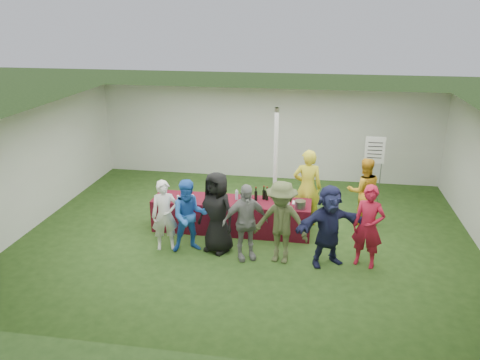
% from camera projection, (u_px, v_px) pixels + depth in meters
% --- Properties ---
extents(ground, '(60.00, 60.00, 0.00)m').
position_uv_depth(ground, '(247.00, 235.00, 10.62)').
color(ground, '#284719').
rests_on(ground, ground).
extents(tent, '(10.00, 10.00, 10.00)m').
position_uv_depth(tent, '(275.00, 164.00, 11.20)').
color(tent, white).
rests_on(tent, ground).
extents(serving_table, '(3.60, 0.80, 0.75)m').
position_uv_depth(serving_table, '(231.00, 215.00, 10.73)').
color(serving_table, maroon).
rests_on(serving_table, ground).
extents(wine_bottles, '(0.85, 0.17, 0.32)m').
position_uv_depth(wine_bottles, '(263.00, 195.00, 10.59)').
color(wine_bottles, black).
rests_on(wine_bottles, serving_table).
extents(wine_glasses, '(2.82, 0.15, 0.16)m').
position_uv_depth(wine_glasses, '(209.00, 199.00, 10.40)').
color(wine_glasses, silver).
rests_on(wine_glasses, serving_table).
extents(water_bottle, '(0.07, 0.07, 0.23)m').
position_uv_depth(water_bottle, '(237.00, 195.00, 10.62)').
color(water_bottle, silver).
rests_on(water_bottle, serving_table).
extents(bar_towel, '(0.25, 0.18, 0.03)m').
position_uv_depth(bar_towel, '(298.00, 203.00, 10.41)').
color(bar_towel, white).
rests_on(bar_towel, serving_table).
extents(dump_bucket, '(0.24, 0.24, 0.18)m').
position_uv_depth(dump_bucket, '(300.00, 205.00, 10.13)').
color(dump_bucket, slate).
rests_on(dump_bucket, serving_table).
extents(wine_list_sign, '(0.50, 0.03, 1.80)m').
position_uv_depth(wine_list_sign, '(374.00, 155.00, 11.98)').
color(wine_list_sign, slate).
rests_on(wine_list_sign, ground).
extents(staff_pourer, '(0.69, 0.47, 1.84)m').
position_uv_depth(staff_pourer, '(307.00, 188.00, 10.89)').
color(staff_pourer, gold).
rests_on(staff_pourer, ground).
extents(staff_back, '(0.88, 0.74, 1.62)m').
position_uv_depth(staff_back, '(364.00, 191.00, 10.98)').
color(staff_back, gold).
rests_on(staff_back, ground).
extents(customer_0, '(0.65, 0.54, 1.53)m').
position_uv_depth(customer_0, '(165.00, 215.00, 9.79)').
color(customer_0, white).
rests_on(customer_0, ground).
extents(customer_1, '(0.93, 0.83, 1.58)m').
position_uv_depth(customer_1, '(189.00, 216.00, 9.69)').
color(customer_1, blue).
rests_on(customer_1, ground).
extents(customer_2, '(1.01, 0.87, 1.74)m').
position_uv_depth(customer_2, '(217.00, 212.00, 9.66)').
color(customer_2, black).
rests_on(customer_2, ground).
extents(customer_3, '(1.02, 0.75, 1.61)m').
position_uv_depth(customer_3, '(245.00, 222.00, 9.37)').
color(customer_3, gray).
rests_on(customer_3, ground).
extents(customer_4, '(1.21, 0.85, 1.71)m').
position_uv_depth(customer_4, '(281.00, 222.00, 9.23)').
color(customer_4, '#49522E').
rests_on(customer_4, ground).
extents(customer_5, '(1.60, 1.15, 1.67)m').
position_uv_depth(customer_5, '(329.00, 226.00, 9.14)').
color(customer_5, '#1C2045').
rests_on(customer_5, ground).
extents(customer_6, '(0.71, 0.58, 1.68)m').
position_uv_depth(customer_6, '(368.00, 227.00, 9.09)').
color(customer_6, '#A3142C').
rests_on(customer_6, ground).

